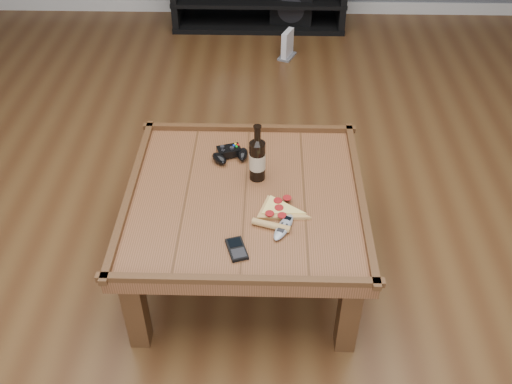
{
  "coord_description": "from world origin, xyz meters",
  "views": [
    {
      "loc": [
        0.09,
        -1.83,
        2.01
      ],
      "look_at": [
        0.05,
        -0.07,
        0.52
      ],
      "focal_mm": 40.0,
      "sensor_mm": 36.0,
      "label": 1
    }
  ],
  "objects_px": {
    "game_controller": "(230,154)",
    "smartphone": "(237,249)",
    "beer_bottle": "(257,158)",
    "pizza_slice": "(278,212)",
    "game_console": "(287,45)",
    "remote_control": "(284,227)",
    "coffee_table": "(245,205)",
    "subwoofer": "(293,2)"
  },
  "relations": [
    {
      "from": "game_controller",
      "to": "remote_control",
      "type": "distance_m",
      "value": 0.52
    },
    {
      "from": "coffee_table",
      "to": "game_controller",
      "type": "relative_size",
      "value": 5.82
    },
    {
      "from": "subwoofer",
      "to": "game_console",
      "type": "relative_size",
      "value": 1.84
    },
    {
      "from": "game_controller",
      "to": "remote_control",
      "type": "bearing_deg",
      "value": -81.18
    },
    {
      "from": "coffee_table",
      "to": "subwoofer",
      "type": "bearing_deg",
      "value": 84.2
    },
    {
      "from": "game_controller",
      "to": "pizza_slice",
      "type": "xyz_separation_m",
      "value": [
        0.22,
        -0.37,
        -0.01
      ]
    },
    {
      "from": "smartphone",
      "to": "beer_bottle",
      "type": "bearing_deg",
      "value": 63.67
    },
    {
      "from": "game_controller",
      "to": "remote_control",
      "type": "relative_size",
      "value": 1.05
    },
    {
      "from": "game_controller",
      "to": "beer_bottle",
      "type": "bearing_deg",
      "value": -66.08
    },
    {
      "from": "pizza_slice",
      "to": "remote_control",
      "type": "distance_m",
      "value": 0.09
    },
    {
      "from": "beer_bottle",
      "to": "smartphone",
      "type": "bearing_deg",
      "value": -98.61
    },
    {
      "from": "pizza_slice",
      "to": "smartphone",
      "type": "relative_size",
      "value": 2.41
    },
    {
      "from": "subwoofer",
      "to": "smartphone",
      "type": "bearing_deg",
      "value": -87.28
    },
    {
      "from": "remote_control",
      "to": "subwoofer",
      "type": "xyz_separation_m",
      "value": [
        0.12,
        3.01,
        -0.29
      ]
    },
    {
      "from": "coffee_table",
      "to": "smartphone",
      "type": "relative_size",
      "value": 7.83
    },
    {
      "from": "beer_bottle",
      "to": "subwoofer",
      "type": "bearing_deg",
      "value": 84.98
    },
    {
      "from": "coffee_table",
      "to": "subwoofer",
      "type": "height_order",
      "value": "coffee_table"
    },
    {
      "from": "coffee_table",
      "to": "beer_bottle",
      "type": "relative_size",
      "value": 3.82
    },
    {
      "from": "game_controller",
      "to": "pizza_slice",
      "type": "bearing_deg",
      "value": -78.32
    },
    {
      "from": "remote_control",
      "to": "coffee_table",
      "type": "bearing_deg",
      "value": 151.06
    },
    {
      "from": "pizza_slice",
      "to": "beer_bottle",
      "type": "bearing_deg",
      "value": 128.46
    },
    {
      "from": "game_console",
      "to": "smartphone",
      "type": "bearing_deg",
      "value": -72.92
    },
    {
      "from": "game_controller",
      "to": "smartphone",
      "type": "bearing_deg",
      "value": -102.58
    },
    {
      "from": "beer_bottle",
      "to": "game_controller",
      "type": "relative_size",
      "value": 1.52
    },
    {
      "from": "beer_bottle",
      "to": "remote_control",
      "type": "distance_m",
      "value": 0.35
    },
    {
      "from": "smartphone",
      "to": "game_controller",
      "type": "bearing_deg",
      "value": 78.12
    },
    {
      "from": "smartphone",
      "to": "subwoofer",
      "type": "distance_m",
      "value": 3.15
    },
    {
      "from": "pizza_slice",
      "to": "subwoofer",
      "type": "relative_size",
      "value": 0.82
    },
    {
      "from": "beer_bottle",
      "to": "subwoofer",
      "type": "distance_m",
      "value": 2.72
    },
    {
      "from": "pizza_slice",
      "to": "game_console",
      "type": "xyz_separation_m",
      "value": [
        0.09,
        2.27,
        -0.36
      ]
    },
    {
      "from": "beer_bottle",
      "to": "game_controller",
      "type": "height_order",
      "value": "beer_bottle"
    },
    {
      "from": "remote_control",
      "to": "subwoofer",
      "type": "relative_size",
      "value": 0.43
    },
    {
      "from": "coffee_table",
      "to": "beer_bottle",
      "type": "height_order",
      "value": "beer_bottle"
    },
    {
      "from": "beer_bottle",
      "to": "smartphone",
      "type": "xyz_separation_m",
      "value": [
        -0.07,
        -0.44,
        -0.1
      ]
    },
    {
      "from": "game_console",
      "to": "beer_bottle",
      "type": "bearing_deg",
      "value": -72.27
    },
    {
      "from": "subwoofer",
      "to": "game_console",
      "type": "xyz_separation_m",
      "value": [
        -0.06,
        -0.65,
        -0.08
      ]
    },
    {
      "from": "pizza_slice",
      "to": "remote_control",
      "type": "bearing_deg",
      "value": -58.48
    },
    {
      "from": "pizza_slice",
      "to": "remote_control",
      "type": "xyz_separation_m",
      "value": [
        0.02,
        -0.09,
        0.0
      ]
    },
    {
      "from": "remote_control",
      "to": "game_console",
      "type": "height_order",
      "value": "remote_control"
    },
    {
      "from": "beer_bottle",
      "to": "subwoofer",
      "type": "height_order",
      "value": "beer_bottle"
    },
    {
      "from": "smartphone",
      "to": "remote_control",
      "type": "height_order",
      "value": "remote_control"
    },
    {
      "from": "coffee_table",
      "to": "remote_control",
      "type": "height_order",
      "value": "coffee_table"
    }
  ]
}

